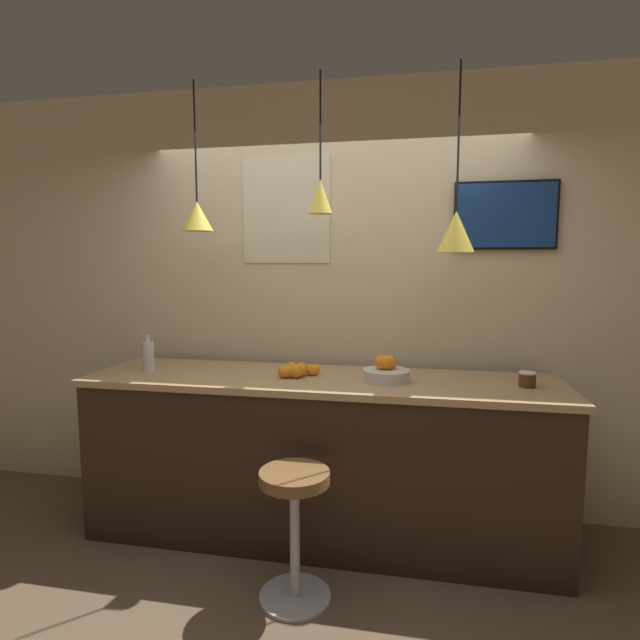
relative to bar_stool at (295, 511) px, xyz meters
The scene contains 13 objects.
ground_plane 0.48m from the bar_stool, 85.54° to the right, with size 14.00×14.00×0.00m, color brown.
back_wall 1.48m from the bar_stool, 89.51° to the left, with size 8.00×0.06×2.90m.
service_counter 0.62m from the bar_stool, 89.14° to the left, with size 2.87×0.74×1.01m.
bar_stool is the anchor object (origin of this frame).
fruit_bowl 0.95m from the bar_stool, 55.87° to the left, with size 0.27×0.27×0.15m.
orange_pile 0.86m from the bar_stool, 102.11° to the left, with size 0.24×0.23×0.08m.
juice_bottle 1.42m from the bar_stool, 151.70° to the left, with size 0.08×0.08×0.23m.
spread_jar 1.46m from the bar_stool, 26.76° to the left, with size 0.09×0.09×0.08m.
pendant_lamp_left 1.82m from the bar_stool, 140.42° to the left, with size 0.20×0.20×0.90m.
pendant_lamp_middle 1.75m from the bar_stool, 89.16° to the left, with size 0.14×0.14×0.81m.
pendant_lamp_right 1.74m from the bar_stool, 38.91° to the left, with size 0.21×0.21×1.04m.
mounted_tv 2.17m from the bar_stool, 43.26° to the left, with size 0.63×0.04×0.43m.
wall_poster 1.94m from the bar_stool, 106.39° to the left, with size 0.61×0.01×0.71m.
Camera 1 is at (0.56, -2.18, 1.71)m, focal length 28.00 mm.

